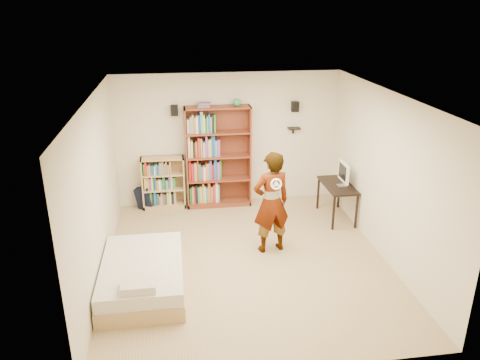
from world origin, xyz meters
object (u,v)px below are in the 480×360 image
object	(u,v)px
tall_bookshelf	(218,157)
daybed	(142,272)
low_bookshelf	(163,183)
computer_desk	(336,201)
person	(271,203)

from	to	relation	value
tall_bookshelf	daybed	size ratio (longest dim) A/B	1.13
low_bookshelf	computer_desk	distance (m)	3.47
computer_desk	daybed	size ratio (longest dim) A/B	0.57
computer_desk	daybed	bearing A→B (deg)	-152.32
computer_desk	person	xyz separation A→B (m)	(-1.52, -1.05, 0.52)
tall_bookshelf	low_bookshelf	size ratio (longest dim) A/B	1.93
tall_bookshelf	person	bearing A→B (deg)	-71.49
tall_bookshelf	daybed	world-z (taller)	tall_bookshelf
tall_bookshelf	daybed	xyz separation A→B (m)	(-1.41, -2.86, -0.76)
low_bookshelf	person	size ratio (longest dim) A/B	0.61
person	low_bookshelf	bearing A→B (deg)	-61.05
low_bookshelf	computer_desk	xyz separation A→B (m)	(3.32, -1.00, -0.18)
tall_bookshelf	person	world-z (taller)	tall_bookshelf
low_bookshelf	daybed	distance (m)	2.92
person	tall_bookshelf	bearing A→B (deg)	-83.80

